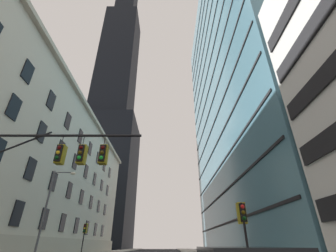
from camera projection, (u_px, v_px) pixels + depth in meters
The scene contains 7 objects.
station_building at pixel (16, 169), 32.90m from camera, with size 18.18×58.08×22.75m.
dark_skyscraper at pixel (116, 87), 104.07m from camera, with size 23.38×23.38×227.12m.
glass_office_midrise at pixel (254, 87), 43.78m from camera, with size 17.87×43.56×57.91m.
traffic_signal_mast at pixel (51, 164), 11.53m from camera, with size 8.54×0.63×6.86m.
traffic_light_near_right at pixel (244, 216), 11.50m from camera, with size 0.40×0.63×3.28m.
traffic_light_far_left at pixel (86, 230), 26.52m from camera, with size 0.40×0.63×3.53m.
street_lamppost at pixel (51, 204), 20.43m from camera, with size 2.23×0.32×7.70m.
Camera 1 is at (3.00, -8.87, 1.46)m, focal length 23.72 mm.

